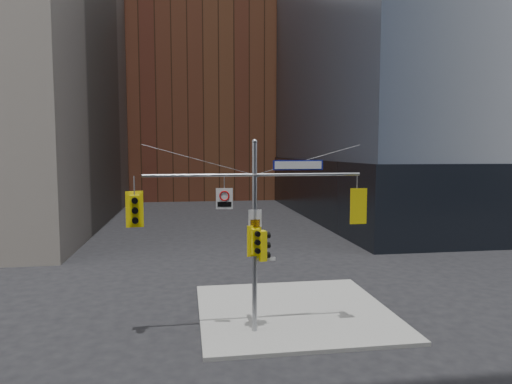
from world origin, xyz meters
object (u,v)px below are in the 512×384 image
object	(u,v)px
signal_assembly	(255,218)
traffic_light_pole_front	(256,242)
regulatory_sign_arm	(224,198)
street_sign_blade	(298,165)
traffic_light_pole_side	(263,246)
traffic_light_east_arm	(357,206)
traffic_light_west_arm	(135,210)

from	to	relation	value
signal_assembly	traffic_light_pole_front	size ratio (longest dim) A/B	6.97
traffic_light_pole_front	regulatory_sign_arm	size ratio (longest dim) A/B	1.51
traffic_light_pole_front	street_sign_blade	distance (m)	3.21
street_sign_blade	traffic_light_pole_side	bearing A→B (deg)	178.13
traffic_light_east_arm	regulatory_sign_arm	size ratio (longest dim) A/B	1.77
traffic_light_pole_side	street_sign_blade	size ratio (longest dim) A/B	0.59
signal_assembly	traffic_light_west_arm	distance (m)	4.29
traffic_light_west_arm	traffic_light_east_arm	bearing A→B (deg)	-8.01
signal_assembly	traffic_light_west_arm	xyz separation A→B (m)	(-4.27, 0.01, 0.38)
signal_assembly	traffic_light_east_arm	distance (m)	3.94
signal_assembly	traffic_light_pole_front	distance (m)	0.87
traffic_light_pole_front	street_sign_blade	world-z (taller)	street_sign_blade
traffic_light_west_arm	traffic_light_pole_side	world-z (taller)	traffic_light_west_arm
traffic_light_pole_front	traffic_light_east_arm	bearing A→B (deg)	-8.86
traffic_light_east_arm	signal_assembly	bearing A→B (deg)	-0.10
street_sign_blade	regulatory_sign_arm	xyz separation A→B (m)	(-2.73, -0.02, -1.18)
traffic_light_east_arm	traffic_light_pole_front	size ratio (longest dim) A/B	1.17
traffic_light_pole_front	regulatory_sign_arm	bearing A→B (deg)	154.63
signal_assembly	traffic_light_pole_front	world-z (taller)	signal_assembly
traffic_light_east_arm	street_sign_blade	size ratio (longest dim) A/B	0.71
street_sign_blade	regulatory_sign_arm	bearing A→B (deg)	179.24
traffic_light_east_arm	traffic_light_pole_side	xyz separation A→B (m)	(-3.59, 0.02, -1.43)
signal_assembly	street_sign_blade	world-z (taller)	signal_assembly
traffic_light_west_arm	traffic_light_east_arm	xyz separation A→B (m)	(8.19, -0.01, -0.00)
traffic_light_pole_side	signal_assembly	bearing A→B (deg)	80.42
signal_assembly	traffic_light_pole_front	xyz separation A→B (m)	(-0.00, -0.27, -0.82)
traffic_light_east_arm	traffic_light_pole_front	world-z (taller)	traffic_light_east_arm
traffic_light_west_arm	traffic_light_pole_side	xyz separation A→B (m)	(4.60, 0.00, -1.43)
traffic_light_pole_side	traffic_light_west_arm	bearing A→B (deg)	77.42
traffic_light_west_arm	street_sign_blade	bearing A→B (deg)	-8.02
traffic_light_east_arm	regulatory_sign_arm	distance (m)	5.04
traffic_light_pole_side	regulatory_sign_arm	world-z (taller)	regulatory_sign_arm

